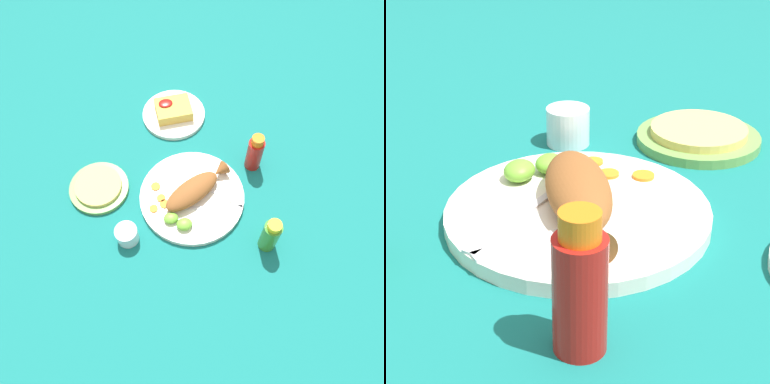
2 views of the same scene
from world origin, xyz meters
TOP-DOWN VIEW (x-y plane):
  - ground_plane at (0.00, 0.00)m, footprint 4.00×4.00m
  - main_plate at (0.00, 0.00)m, footprint 0.31×0.31m
  - fried_fish at (-0.01, -0.01)m, footprint 0.23×0.15m
  - fork_near at (-0.08, 0.01)m, footprint 0.15×0.13m
  - fork_far at (-0.06, 0.06)m, footprint 0.18×0.05m
  - carrot_slice_near at (0.10, -0.05)m, footprint 0.03×0.03m
  - carrot_slice_mid at (0.09, 0.01)m, footprint 0.03×0.03m
  - carrot_slice_far at (0.09, -0.01)m, footprint 0.03×0.03m
  - carrot_slice_extra at (0.12, 0.02)m, footprint 0.02×0.02m
  - lime_wedge_main at (0.08, 0.07)m, footprint 0.04×0.04m
  - lime_wedge_side at (0.04, 0.09)m, footprint 0.05×0.04m
  - hot_sauce_bottle_red at (-0.21, -0.08)m, footprint 0.05×0.05m
  - hot_sauce_bottle_green at (-0.17, 0.19)m, footprint 0.05×0.05m
  - salt_cup at (0.21, 0.09)m, footprint 0.06×0.06m
  - side_plate_fries at (-0.01, -0.33)m, footprint 0.21×0.21m
  - fries_pile at (-0.01, -0.33)m, footprint 0.12×0.10m
  - tortilla_plate at (0.27, -0.09)m, footprint 0.18×0.18m
  - tortilla_stack at (0.27, -0.09)m, footprint 0.14×0.14m

SIDE VIEW (x-z plane):
  - ground_plane at x=0.00m, z-range 0.00..0.00m
  - side_plate_fries at x=-0.01m, z-range 0.00..0.01m
  - tortilla_plate at x=0.27m, z-range 0.00..0.01m
  - main_plate at x=0.00m, z-range 0.00..0.02m
  - fork_near at x=-0.08m, z-range 0.02..0.02m
  - fork_far at x=-0.06m, z-range 0.02..0.02m
  - carrot_slice_near at x=0.10m, z-range 0.02..0.02m
  - carrot_slice_mid at x=0.09m, z-range 0.02..0.02m
  - carrot_slice_far at x=0.09m, z-range 0.02..0.02m
  - carrot_slice_extra at x=0.12m, z-range 0.02..0.02m
  - tortilla_stack at x=0.27m, z-range 0.01..0.03m
  - salt_cup at x=0.21m, z-range 0.00..0.05m
  - lime_wedge_main at x=0.08m, z-range 0.02..0.04m
  - lime_wedge_side at x=0.04m, z-range 0.02..0.04m
  - fries_pile at x=-0.01m, z-range 0.01..0.05m
  - fried_fish at x=-0.01m, z-range 0.02..0.07m
  - hot_sauce_bottle_green at x=-0.17m, z-range 0.00..0.13m
  - hot_sauce_bottle_red at x=-0.21m, z-range 0.00..0.13m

